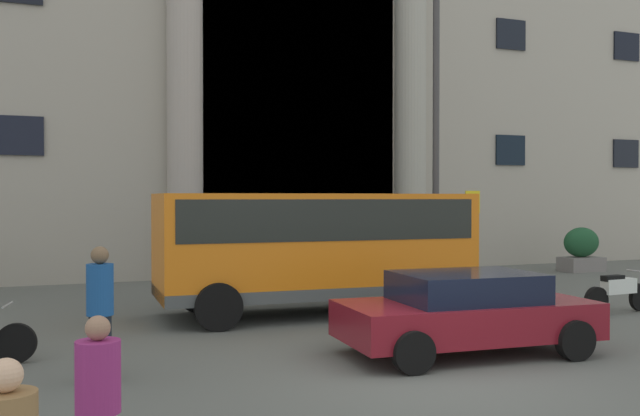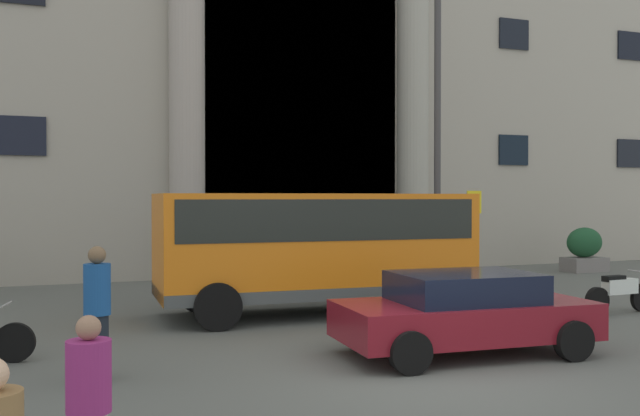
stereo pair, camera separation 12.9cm
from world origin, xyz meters
name	(u,v)px [view 1 (the left image)]	position (x,y,z in m)	size (l,w,h in m)	color
ground_plane	(436,382)	(0.00, 0.00, -0.06)	(80.00, 64.00, 0.12)	#555852
office_building_facade	(185,4)	(0.01, 17.47, 9.54)	(41.19, 9.78, 19.10)	#A29B8E
orange_minibus	(316,242)	(0.39, 5.50, 1.55)	(6.67, 2.80, 2.56)	orange
bus_stop_sign	(472,229)	(5.65, 7.51, 1.64)	(0.44, 0.08, 2.66)	#9D9D13
hedge_planter_east	(382,258)	(4.44, 10.37, 0.68)	(1.79, 0.81, 1.42)	slate
hedge_planter_entrance_right	(581,250)	(11.88, 10.31, 0.71)	(1.40, 0.85, 1.48)	slate
parked_hatchback_near	(466,312)	(1.21, 1.09, 0.68)	(4.11, 2.22, 1.30)	maroon
motorcycle_far_end	(617,292)	(6.47, 3.26, 0.45)	(1.92, 0.55, 0.89)	black
pedestrian_woman_dark_dress	(100,313)	(-4.31, 1.53, 0.93)	(0.36, 0.36, 1.83)	black
pedestrian_woman_with_bag	(98,411)	(-4.66, -2.51, 0.77)	(0.36, 0.36, 1.54)	beige
lamppost_plaza_centre	(436,113)	(4.83, 7.98, 4.73)	(0.40, 0.40, 8.18)	#3C3B3D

